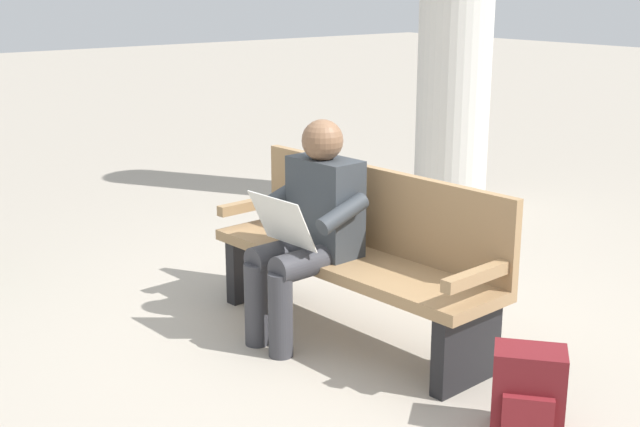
% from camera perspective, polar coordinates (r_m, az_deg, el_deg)
% --- Properties ---
extents(ground_plane, '(40.00, 40.00, 0.00)m').
position_cam_1_polar(ground_plane, '(4.68, 1.99, -8.16)').
color(ground_plane, '#A89E8E').
extents(bench_near, '(1.83, 0.59, 0.90)m').
position_cam_1_polar(bench_near, '(4.56, 2.69, -2.63)').
color(bench_near, '#9E7A51').
rests_on(bench_near, ground).
extents(person_seated, '(0.59, 0.59, 1.18)m').
position_cam_1_polar(person_seated, '(4.46, -0.72, -0.76)').
color(person_seated, '#33383D').
rests_on(person_seated, ground).
extents(backpack, '(0.36, 0.35, 0.38)m').
position_cam_1_polar(backpack, '(3.77, 13.86, -11.63)').
color(backpack, maroon).
rests_on(backpack, ground).
extents(support_pillar, '(0.61, 0.61, 3.39)m').
position_cam_1_polar(support_pillar, '(7.17, 9.23, 13.81)').
color(support_pillar, beige).
rests_on(support_pillar, ground).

